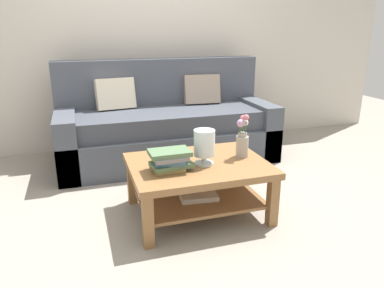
{
  "coord_description": "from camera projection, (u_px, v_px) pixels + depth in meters",
  "views": [
    {
      "loc": [
        -0.84,
        -2.73,
        1.39
      ],
      "look_at": [
        -0.02,
        -0.17,
        0.52
      ],
      "focal_mm": 34.03,
      "sensor_mm": 36.0,
      "label": 1
    }
  ],
  "objects": [
    {
      "name": "ground_plane",
      "position": [
        189.0,
        195.0,
        3.15
      ],
      "size": [
        10.0,
        10.0,
        0.0
      ],
      "primitive_type": "plane",
      "color": "gray"
    },
    {
      "name": "back_wall",
      "position": [
        146.0,
        31.0,
        4.23
      ],
      "size": [
        6.4,
        0.12,
        2.7
      ],
      "primitive_type": "cube",
      "color": "beige",
      "rests_on": "ground"
    },
    {
      "name": "couch",
      "position": [
        166.0,
        126.0,
        3.94
      ],
      "size": [
        2.26,
        0.9,
        1.06
      ],
      "color": "#474C56",
      "rests_on": "ground"
    },
    {
      "name": "coffee_table",
      "position": [
        198.0,
        177.0,
        2.76
      ],
      "size": [
        1.02,
        0.78,
        0.42
      ],
      "color": "olive",
      "rests_on": "ground"
    },
    {
      "name": "book_stack_main",
      "position": [
        170.0,
        160.0,
        2.56
      ],
      "size": [
        0.31,
        0.22,
        0.15
      ],
      "color": "tan",
      "rests_on": "coffee_table"
    },
    {
      "name": "glass_hurricane_vase",
      "position": [
        204.0,
        144.0,
        2.65
      ],
      "size": [
        0.16,
        0.16,
        0.26
      ],
      "color": "silver",
      "rests_on": "coffee_table"
    },
    {
      "name": "flower_pitcher",
      "position": [
        242.0,
        139.0,
        2.81
      ],
      "size": [
        0.11,
        0.1,
        0.34
      ],
      "color": "#9E998E",
      "rests_on": "coffee_table"
    }
  ]
}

